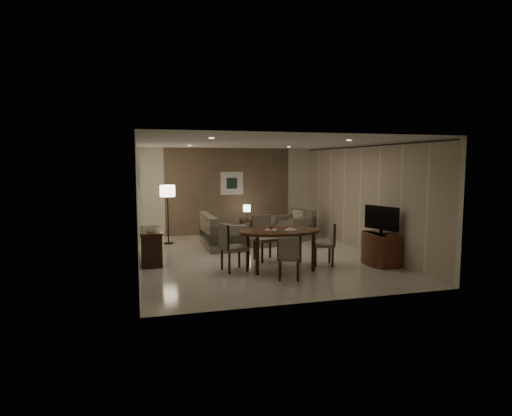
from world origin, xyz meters
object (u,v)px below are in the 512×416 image
object	(u,v)px
chair_far	(266,238)
side_table	(247,228)
console_desk	(151,246)
chair_left	(234,247)
chair_near	(289,257)
tv_cabinet	(381,249)
armchair	(293,224)
dining_table	(280,249)
chair_right	(323,244)
sofa	(222,230)
floor_lamp	(168,215)

from	to	relation	value
chair_far	side_table	bearing A→B (deg)	73.45
console_desk	chair_left	xyz separation A→B (m)	(1.65, -1.18, 0.12)
chair_near	tv_cabinet	bearing A→B (deg)	-145.97
console_desk	chair_left	bearing A→B (deg)	-35.60
tv_cabinet	armchair	xyz separation A→B (m)	(-0.77, 3.51, 0.08)
dining_table	side_table	xyz separation A→B (m)	(0.32, 4.14, -0.16)
armchair	chair_right	bearing A→B (deg)	-31.41
armchair	side_table	bearing A→B (deg)	-149.06
console_desk	chair_right	xyz separation A→B (m)	(3.62, -1.20, 0.09)
console_desk	sofa	bearing A→B (deg)	37.83
dining_table	side_table	bearing A→B (deg)	85.59
console_desk	sofa	world-z (taller)	sofa
console_desk	dining_table	world-z (taller)	dining_table
sofa	armchair	world-z (taller)	sofa
armchair	side_table	size ratio (longest dim) A/B	1.92
chair_far	armchair	world-z (taller)	chair_far
console_desk	side_table	xyz separation A→B (m)	(2.94, 2.89, -0.12)
chair_near	armchair	xyz separation A→B (m)	(1.59, 4.08, 0.01)
sofa	chair_far	bearing A→B (deg)	-160.16
dining_table	sofa	distance (m)	2.81
chair_right	console_desk	bearing A→B (deg)	-93.63
chair_right	armchair	xyz separation A→B (m)	(0.50, 3.21, -0.03)
chair_right	floor_lamp	bearing A→B (deg)	-123.34
tv_cabinet	chair_left	xyz separation A→B (m)	(-3.24, 0.32, 0.15)
chair_near	chair_right	size ratio (longest dim) A/B	0.91
dining_table	chair_far	distance (m)	0.83
dining_table	chair_left	bearing A→B (deg)	175.68
chair_near	sofa	size ratio (longest dim) A/B	0.46
tv_cabinet	chair_far	size ratio (longest dim) A/B	0.88
console_desk	armchair	bearing A→B (deg)	25.99
console_desk	chair_near	bearing A→B (deg)	-39.36
chair_left	chair_far	bearing A→B (deg)	-61.92
dining_table	chair_left	size ratio (longest dim) A/B	1.76
chair_left	sofa	size ratio (longest dim) A/B	0.54
sofa	armchair	bearing A→B (deg)	-76.41
armchair	chair_left	bearing A→B (deg)	-60.38
armchair	chair_far	bearing A→B (deg)	-55.18
dining_table	tv_cabinet	bearing A→B (deg)	-6.20
chair_far	chair_right	distance (m)	1.31
chair_far	chair_right	xyz separation A→B (m)	(1.06, -0.77, -0.05)
dining_table	side_table	distance (m)	4.16
dining_table	chair_far	bearing A→B (deg)	93.73
console_desk	chair_left	world-z (taller)	chair_left
dining_table	armchair	distance (m)	3.59
console_desk	chair_near	world-z (taller)	chair_near
chair_right	sofa	distance (m)	3.18
chair_left	tv_cabinet	bearing A→B (deg)	-106.98
dining_table	chair_far	xyz separation A→B (m)	(-0.05, 0.83, 0.10)
chair_near	side_table	distance (m)	4.98
dining_table	chair_near	bearing A→B (deg)	-96.12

